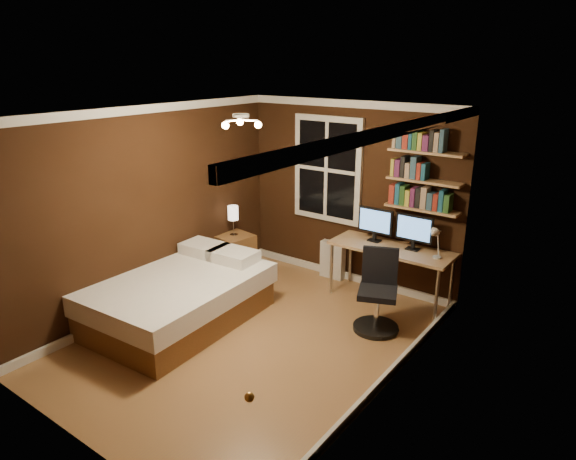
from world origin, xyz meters
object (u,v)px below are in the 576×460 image
Objects in this scene: bedside_lamp at (233,221)px; monitor_right at (414,233)px; desk at (391,252)px; desk_lamp at (436,242)px; monitor_left at (375,225)px; radiator at (333,260)px; nightstand at (235,254)px; bed at (178,297)px; office_chair at (377,300)px.

monitor_right is (2.46, 0.59, 0.15)m from bedside_lamp.
desk_lamp is (0.60, -0.10, 0.28)m from desk.
monitor_right is 0.39m from desk_lamp.
bedside_lamp is at bearing -166.93° from desk.
desk is at bearing -15.46° from monitor_left.
radiator is at bearing 173.89° from monitor_right.
bed is at bearing -64.87° from nightstand.
desk reaches higher than nightstand.
bedside_lamp is at bearing 102.76° from bed.
office_chair is (-0.05, -0.82, -0.61)m from monitor_right.
desk_lamp is 0.97m from office_chair.
desk is 1.63× the size of office_chair.
monitor_right reaches higher than radiator.
monitor_right reaches higher than desk.
desk is at bearing -12.06° from radiator.
office_chair is (2.42, -0.23, -0.45)m from bedside_lamp.
radiator is (1.23, 0.72, -0.54)m from bedside_lamp.
desk is (1.80, 1.97, 0.38)m from bed.
desk_lamp is at bearing -9.55° from desk.
bed is 2.33m from radiator.
desk is at bearing -162.63° from monitor_right.
monitor_left is at bearing -10.67° from radiator.
monitor_right is at bearing 41.91° from bed.
monitor_right is at bearing 64.32° from office_chair.
desk is at bearing 82.84° from office_chair.
bedside_lamp reaches higher than desk.
bed is 1.38× the size of desk.
desk_lamp is (2.81, 0.41, 0.67)m from nightstand.
desk is at bearing 170.45° from desk_lamp.
desk is 0.84m from office_chair.
desk_lamp reaches higher than desk.
nightstand is 2.92m from desk_lamp.
desk_lamp is 0.46× the size of office_chair.
radiator is 1.22× the size of desk_lamp.
office_chair is at bearing -5.43° from bedside_lamp.
monitor_left reaches higher than nightstand.
radiator is at bearing 39.80° from nightstand.
bedside_lamp is 2.85m from desk_lamp.
monitor_left is at bearing 98.11° from office_chair.
desk is 3.29× the size of monitor_left.
bedside_lamp is 2.47m from office_chair.
desk is 0.39m from monitor_right.
nightstand is at bearing 0.00° from bedside_lamp.
bedside_lamp is at bearing -171.65° from desk_lamp.
monitor_right is 1.02m from office_chair.
monitor_right is (0.25, 0.08, 0.28)m from desk.
monitor_left reaches higher than office_chair.
desk is 0.67m from desk_lamp.
monitor_right is 1.08× the size of desk_lamp.
bed is 2.97m from monitor_right.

